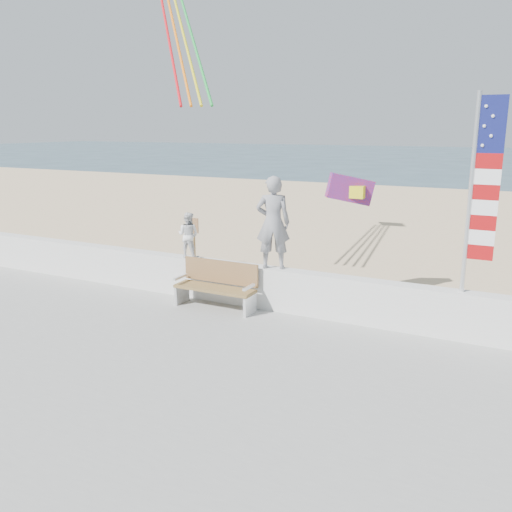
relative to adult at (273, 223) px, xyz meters
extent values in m
plane|color=#2A4654|center=(-0.49, -2.00, -2.05)|extent=(220.00, 220.00, 0.00)
cube|color=#D3B68C|center=(-0.49, 7.00, -2.01)|extent=(90.00, 40.00, 0.08)
cube|color=#9A9A95|center=(-0.49, -6.00, -1.92)|extent=(50.00, 12.40, 0.10)
cube|color=silver|center=(-0.49, 0.00, -1.42)|extent=(30.00, 0.35, 0.90)
imported|color=gray|center=(0.00, 0.00, 0.00)|extent=(0.83, 0.70, 1.94)
imported|color=white|center=(-2.12, 0.00, -0.45)|extent=(0.54, 0.45, 1.04)
cube|color=olive|center=(-1.11, -0.55, -1.43)|extent=(1.80, 0.50, 0.06)
cube|color=olive|center=(-1.11, -0.28, -1.12)|extent=(1.80, 0.05, 0.50)
cube|color=silver|center=(-1.96, -0.55, -1.67)|extent=(0.06, 0.50, 0.40)
cube|color=silver|center=(-1.96, -0.60, -1.27)|extent=(0.06, 0.45, 0.05)
cube|color=white|center=(-0.26, -0.55, -1.67)|extent=(0.06, 0.50, 0.40)
cube|color=silver|center=(-0.26, -0.60, -1.27)|extent=(0.06, 0.45, 0.05)
cylinder|color=silver|center=(3.78, 0.00, 0.78)|extent=(0.08, 0.08, 3.50)
cube|color=#0F1451|center=(4.02, 0.00, 1.98)|extent=(0.44, 0.02, 0.95)
cube|color=#9E0A0C|center=(4.02, 0.00, -0.21)|extent=(0.44, 0.02, 0.26)
cube|color=white|center=(4.02, 0.00, 0.05)|extent=(0.44, 0.02, 0.26)
cube|color=#9E0A0C|center=(4.02, 0.00, 0.31)|extent=(0.44, 0.02, 0.26)
cube|color=white|center=(4.02, 0.00, 0.58)|extent=(0.44, 0.02, 0.26)
cube|color=#9E0A0C|center=(4.02, 0.00, 0.84)|extent=(0.44, 0.02, 0.26)
cube|color=white|center=(4.02, 0.00, 1.11)|extent=(0.44, 0.02, 0.26)
cube|color=#9E0A0C|center=(4.02, 0.00, 1.37)|extent=(0.44, 0.02, 0.26)
sphere|color=white|center=(3.90, -0.02, 1.63)|extent=(0.06, 0.06, 0.06)
sphere|color=white|center=(4.02, -0.02, 1.79)|extent=(0.06, 0.06, 0.06)
sphere|color=white|center=(3.90, -0.02, 1.95)|extent=(0.06, 0.06, 0.06)
sphere|color=white|center=(4.02, -0.02, 2.11)|extent=(0.06, 0.06, 0.06)
sphere|color=white|center=(3.90, -0.02, 2.27)|extent=(0.06, 0.06, 0.06)
cube|color=red|center=(1.11, 1.65, 0.58)|extent=(1.07, 0.78, 0.74)
cube|color=yellow|center=(1.26, 1.65, 0.53)|extent=(0.38, 0.28, 0.27)
cylinder|color=red|center=(-4.07, 2.17, 4.45)|extent=(3.01, 3.27, 4.17)
cylinder|color=orange|center=(-3.84, 2.17, 4.45)|extent=(3.11, 3.27, 4.17)
cylinder|color=yellow|center=(-3.62, 2.17, 4.45)|extent=(3.21, 3.27, 4.17)
cylinder|color=green|center=(-3.39, 2.17, 4.45)|extent=(3.31, 3.27, 4.18)
cylinder|color=olive|center=(-3.52, 2.36, -1.37)|extent=(0.07, 0.07, 1.20)
cube|color=olive|center=(-3.52, 2.34, -0.72)|extent=(0.32, 0.03, 0.42)
camera|label=1|loc=(4.67, -10.05, 1.94)|focal=38.00mm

